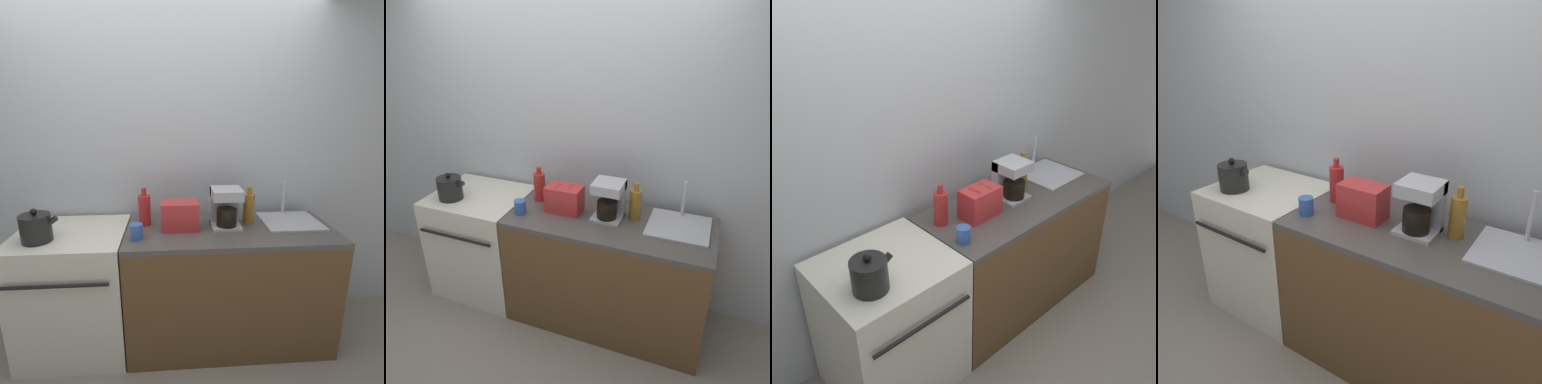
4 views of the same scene
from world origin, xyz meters
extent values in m
plane|color=gray|center=(0.00, 0.00, 0.00)|extent=(12.00, 12.00, 0.00)
cube|color=silver|center=(0.00, 0.72, 1.30)|extent=(8.00, 0.05, 2.60)
cube|color=silver|center=(-0.59, 0.33, 0.45)|extent=(0.75, 0.66, 0.90)
cube|color=black|center=(-0.59, 0.33, 0.89)|extent=(0.73, 0.65, 0.02)
cylinder|color=black|center=(-0.76, 0.19, 0.90)|extent=(0.21, 0.21, 0.01)
cylinder|color=black|center=(-0.43, 0.19, 0.90)|extent=(0.21, 0.21, 0.01)
cylinder|color=black|center=(-0.76, 0.47, 0.90)|extent=(0.21, 0.21, 0.01)
cylinder|color=black|center=(-0.43, 0.47, 0.90)|extent=(0.21, 0.21, 0.01)
cylinder|color=black|center=(-0.59, -0.03, 0.71)|extent=(0.63, 0.02, 0.02)
cube|color=brown|center=(0.53, 0.32, 0.43)|extent=(1.48, 0.64, 0.87)
cube|color=#514C47|center=(0.53, 0.32, 0.89)|extent=(1.48, 0.64, 0.04)
cylinder|color=black|center=(-0.76, 0.20, 0.99)|extent=(0.19, 0.19, 0.18)
sphere|color=black|center=(-0.76, 0.20, 1.10)|extent=(0.04, 0.04, 0.04)
cylinder|color=black|center=(-0.67, 0.20, 1.03)|extent=(0.11, 0.04, 0.09)
cube|color=red|center=(0.17, 0.34, 1.00)|extent=(0.26, 0.16, 0.20)
cube|color=black|center=(0.12, 0.34, 1.10)|extent=(0.03, 0.11, 0.01)
cube|color=black|center=(0.21, 0.34, 1.10)|extent=(0.03, 0.11, 0.01)
cube|color=#B7B7BC|center=(0.50, 0.35, 0.91)|extent=(0.21, 0.21, 0.02)
cube|color=#B7B7BC|center=(0.50, 0.42, 1.05)|extent=(0.21, 0.06, 0.28)
cube|color=#B7B7BC|center=(0.50, 0.35, 1.15)|extent=(0.21, 0.21, 0.07)
cylinder|color=black|center=(0.50, 0.33, 0.99)|extent=(0.14, 0.14, 0.12)
cube|color=#B7B7BC|center=(1.00, 0.40, 0.91)|extent=(0.42, 0.39, 0.01)
cylinder|color=silver|center=(1.00, 0.56, 1.04)|extent=(0.02, 0.02, 0.28)
cylinder|color=#B72828|center=(-0.09, 0.43, 1.02)|extent=(0.09, 0.09, 0.22)
cylinder|color=#B72828|center=(-0.09, 0.43, 1.15)|extent=(0.04, 0.04, 0.06)
cylinder|color=#9E6B23|center=(0.68, 0.42, 1.02)|extent=(0.08, 0.08, 0.22)
cylinder|color=#9E6B23|center=(0.68, 0.42, 1.15)|extent=(0.03, 0.03, 0.06)
cylinder|color=#3860B2|center=(-0.12, 0.18, 0.96)|extent=(0.09, 0.09, 0.10)
camera|label=1|loc=(0.11, -1.65, 1.74)|focal=28.00mm
camera|label=2|loc=(1.15, -1.92, 2.26)|focal=35.00mm
camera|label=3|loc=(-1.57, -1.37, 2.38)|focal=40.00mm
camera|label=4|loc=(1.18, -1.28, 1.88)|focal=35.00mm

